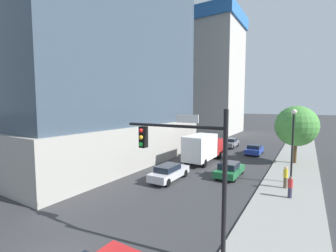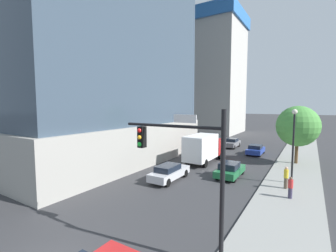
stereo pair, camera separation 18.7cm
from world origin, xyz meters
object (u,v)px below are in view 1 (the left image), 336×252
at_px(car_silver, 169,172).
at_px(pedestrian_yellow_shirt, 286,177).
at_px(construction_building, 209,69).
at_px(car_green, 229,169).
at_px(street_tree, 296,126).
at_px(street_lamp, 293,135).
at_px(pedestrian_red_shirt, 290,187).
at_px(car_gray, 231,143).
at_px(traffic_light_pole, 187,158).
at_px(car_blue, 254,150).
at_px(box_truck, 203,147).

relative_size(car_silver, pedestrian_yellow_shirt, 2.65).
distance_m(construction_building, car_green, 41.56).
bearing_deg(car_green, street_tree, 59.51).
distance_m(street_lamp, pedestrian_red_shirt, 5.08).
xyz_separation_m(car_green, car_gray, (-4.40, 15.79, 0.04)).
bearing_deg(construction_building, pedestrian_yellow_shirt, -60.15).
height_order(traffic_light_pole, car_green, traffic_light_pole).
distance_m(traffic_light_pole, pedestrian_red_shirt, 10.69).
height_order(street_tree, car_gray, street_tree).
bearing_deg(pedestrian_yellow_shirt, street_tree, 88.64).
height_order(car_green, pedestrian_yellow_shirt, pedestrian_yellow_shirt).
relative_size(street_lamp, street_tree, 0.96).
bearing_deg(street_lamp, car_blue, 114.60).
xyz_separation_m(car_blue, car_gray, (-4.40, 3.78, 0.06)).
bearing_deg(car_silver, street_tree, 53.03).
height_order(car_blue, box_truck, box_truck).
relative_size(car_gray, pedestrian_yellow_shirt, 2.40).
distance_m(street_lamp, pedestrian_yellow_shirt, 3.68).
bearing_deg(construction_building, street_lamp, -58.53).
relative_size(street_lamp, car_gray, 1.49).
distance_m(car_gray, pedestrian_red_shirt, 21.33).
bearing_deg(car_green, traffic_light_pole, -82.25).
xyz_separation_m(street_lamp, car_silver, (-9.60, -4.60, -3.51)).
bearing_deg(pedestrian_yellow_shirt, box_truck, 151.27).
height_order(traffic_light_pole, car_silver, traffic_light_pole).
xyz_separation_m(construction_building, pedestrian_red_shirt, (21.29, -38.35, -15.14)).
xyz_separation_m(street_tree, pedestrian_yellow_shirt, (-0.23, -9.84, -3.40)).
height_order(street_tree, pedestrian_red_shirt, street_tree).
distance_m(street_lamp, car_gray, 18.26).
xyz_separation_m(street_lamp, pedestrian_red_shirt, (0.16, -3.84, -3.32)).
relative_size(street_lamp, box_truck, 0.88).
relative_size(traffic_light_pole, car_green, 1.53).
bearing_deg(traffic_light_pole, construction_building, 110.28).
bearing_deg(car_blue, street_tree, -32.69).
distance_m(street_tree, car_blue, 7.17).
bearing_deg(car_blue, car_silver, -105.41).
bearing_deg(traffic_light_pole, box_truck, 110.26).
bearing_deg(street_lamp, car_green, -172.76).
distance_m(street_lamp, street_tree, 8.06).
bearing_deg(street_lamp, pedestrian_yellow_shirt, -99.54).
xyz_separation_m(street_tree, box_truck, (-9.53, -4.74, -2.62)).
bearing_deg(pedestrian_red_shirt, street_tree, 91.08).
distance_m(street_lamp, car_green, 6.33).
relative_size(car_green, car_gray, 1.00).
xyz_separation_m(street_lamp, car_gray, (-9.60, 15.13, -3.52)).
bearing_deg(street_lamp, construction_building, 121.47).
relative_size(street_tree, pedestrian_yellow_shirt, 3.74).
height_order(construction_building, car_blue, construction_building).
bearing_deg(box_truck, car_silver, -90.00).
distance_m(car_silver, car_green, 5.91).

